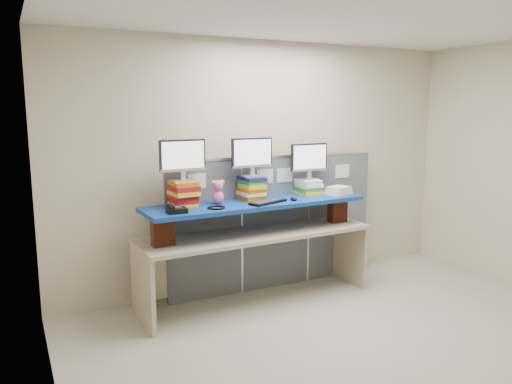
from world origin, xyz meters
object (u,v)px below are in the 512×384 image
desk (256,246)px  monitor_center (252,155)px  keyboard (268,202)px  blue_board (256,203)px  desk_phone (176,210)px  monitor_left (183,158)px  monitor_right (309,159)px

desk → monitor_center: bearing=81.9°
desk → keyboard: size_ratio=5.52×
monitor_center → keyboard: size_ratio=1.02×
monitor_center → blue_board: bearing=-98.1°
desk → blue_board: (0.00, -0.00, 0.46)m
desk_phone → blue_board: bearing=14.0°
keyboard → monitor_left: bearing=143.9°
monitor_center → desk_phone: monitor_center is taller
blue_board → monitor_center: 0.51m
blue_board → monitor_left: (-0.76, 0.09, 0.51)m
desk → monitor_center: 0.96m
desk → monitor_left: (-0.76, 0.09, 0.96)m
blue_board → keyboard: keyboard is taller
desk → monitor_left: 1.23m
monitor_right → monitor_center: bearing=-180.0°
desk → desk_phone: bearing=-171.9°
monitor_left → keyboard: (0.82, -0.23, -0.47)m
monitor_center → monitor_right: size_ratio=1.00×
keyboard → desk_phone: bearing=161.0°
desk → monitor_right: (0.74, 0.15, 0.87)m
monitor_center → desk_phone: 1.07m
desk_phone → monitor_left: bearing=61.4°
blue_board → desk_phone: desk_phone is taller
monitor_right → desk_phone: (-1.66, -0.31, -0.37)m
blue_board → monitor_right: monitor_right is taller
monitor_right → monitor_left: bearing=-180.0°
blue_board → desk_phone: size_ratio=12.71×
desk → desk_phone: (-0.92, -0.17, 0.50)m
desk → desk_phone: 1.06m
monitor_left → monitor_right: monitor_left is taller
monitor_center → keyboard: bearing=-80.9°
monitor_left → monitor_center: monitor_left is taller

